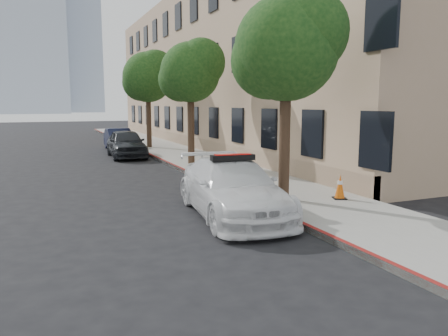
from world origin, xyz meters
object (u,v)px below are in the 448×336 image
Objects in this scene: police_car at (233,188)px; parked_car_far at (119,139)px; fire_hydrant at (228,170)px; traffic_cone at (340,187)px; parked_car_mid at (126,143)px.

parked_car_far is (0.04, 16.99, -0.06)m from police_car.
traffic_cone is at bearing -59.65° from fire_hydrant.
parked_car_far reaches higher than traffic_cone.
parked_car_far is 17.31m from traffic_cone.
parked_car_far is (0.27, 3.89, -0.08)m from parked_car_mid.
police_car reaches higher than parked_car_mid.
fire_hydrant is (1.47, -13.19, -0.12)m from parked_car_far.
traffic_cone is (3.29, -0.01, -0.22)m from police_car.
police_car reaches higher than parked_car_far.
parked_car_far is 13.27m from fire_hydrant.
fire_hydrant reaches higher than traffic_cone.
fire_hydrant is 1.13× the size of traffic_cone.
traffic_cone is at bearing 5.84° from police_car.
fire_hydrant is at bearing 115.14° from traffic_cone.
police_car is at bearing -86.98° from parked_car_mid.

